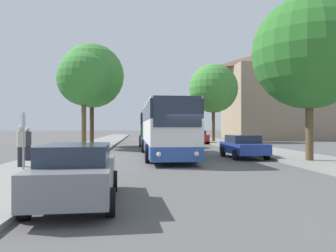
{
  "coord_description": "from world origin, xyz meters",
  "views": [
    {
      "loc": [
        -2.48,
        -15.94,
        1.92
      ],
      "look_at": [
        0.03,
        13.74,
        1.98
      ],
      "focal_mm": 35.0,
      "sensor_mm": 36.0,
      "label": 1
    }
  ],
  "objects": [
    {
      "name": "tree_right_near",
      "position": [
        6.56,
        24.02,
        6.66
      ],
      "size": [
        6.06,
        6.06,
        9.55
      ],
      "color": "#513D23",
      "rests_on": "sidewalk_right"
    },
    {
      "name": "tree_right_mid",
      "position": [
        6.42,
        0.63,
        5.83
      ],
      "size": [
        5.96,
        5.96,
        8.67
      ],
      "color": "brown",
      "rests_on": "sidewalk_right"
    },
    {
      "name": "tree_left_far",
      "position": [
        -7.34,
        12.77,
        6.02
      ],
      "size": [
        4.59,
        4.59,
        8.19
      ],
      "color": "brown",
      "rests_on": "sidewalk_left"
    },
    {
      "name": "bus_front",
      "position": [
        -0.91,
        4.89,
        1.8
      ],
      "size": [
        2.99,
        11.93,
        3.37
      ],
      "rotation": [
        0.0,
        0.0,
        0.02
      ],
      "color": "#2D519E",
      "rests_on": "ground_plane"
    },
    {
      "name": "tree_left_near",
      "position": [
        -7.2,
        16.48,
        6.87
      ],
      "size": [
        6.23,
        6.23,
        9.85
      ],
      "color": "#47331E",
      "rests_on": "sidewalk_left"
    },
    {
      "name": "parked_car_right_far",
      "position": [
        4.09,
        21.16,
        0.78
      ],
      "size": [
        2.09,
        4.23,
        1.5
      ],
      "rotation": [
        0.0,
        0.0,
        3.2
      ],
      "color": "red",
      "rests_on": "ground_plane"
    },
    {
      "name": "pedestrian_waiting_far",
      "position": [
        -7.74,
        -0.98,
        1.08
      ],
      "size": [
        0.36,
        0.36,
        1.84
      ],
      "rotation": [
        0.0,
        0.0,
        5.66
      ],
      "color": "#23232D",
      "rests_on": "sidewalk_left"
    },
    {
      "name": "bus_stop_sign",
      "position": [
        -7.33,
        -1.88,
        1.62
      ],
      "size": [
        0.08,
        0.45,
        2.36
      ],
      "color": "gray",
      "rests_on": "sidewalk_left"
    },
    {
      "name": "bus_middle",
      "position": [
        -1.14,
        18.88,
        1.72
      ],
      "size": [
        2.91,
        11.35,
        3.2
      ],
      "rotation": [
        0.0,
        0.0,
        -0.01
      ],
      "color": "silver",
      "rests_on": "ground_plane"
    },
    {
      "name": "parked_car_left_curb",
      "position": [
        -4.06,
        -7.6,
        0.78
      ],
      "size": [
        2.13,
        4.48,
        1.49
      ],
      "rotation": [
        0.0,
        0.0,
        0.06
      ],
      "color": "slate",
      "rests_on": "ground_plane"
    },
    {
      "name": "sidewalk_left",
      "position": [
        -7.0,
        0.0,
        0.07
      ],
      "size": [
        4.0,
        120.0,
        0.15
      ],
      "primitive_type": "cube",
      "color": "gray",
      "rests_on": "ground_plane"
    },
    {
      "name": "parked_car_right_near",
      "position": [
        3.8,
        3.61,
        0.74
      ],
      "size": [
        2.19,
        4.04,
        1.4
      ],
      "rotation": [
        0.0,
        0.0,
        3.18
      ],
      "color": "#233D9E",
      "rests_on": "ground_plane"
    },
    {
      "name": "sidewalk_right",
      "position": [
        7.0,
        0.0,
        0.07
      ],
      "size": [
        4.0,
        120.0,
        0.15
      ],
      "primitive_type": "cube",
      "color": "gray",
      "rests_on": "ground_plane"
    },
    {
      "name": "building_right_background",
      "position": [
        19.01,
        32.67,
        7.05
      ],
      "size": [
        15.86,
        11.03,
        14.11
      ],
      "color": "gray",
      "rests_on": "ground_plane"
    },
    {
      "name": "pedestrian_waiting_near",
      "position": [
        -8.37,
        1.77,
        1.02
      ],
      "size": [
        0.36,
        0.36,
        1.73
      ],
      "rotation": [
        0.0,
        0.0,
        5.15
      ],
      "color": "#23232D",
      "rests_on": "sidewalk_left"
    },
    {
      "name": "ground_plane",
      "position": [
        0.0,
        0.0,
        0.0
      ],
      "size": [
        300.0,
        300.0,
        0.0
      ],
      "primitive_type": "plane",
      "color": "#565454",
      "rests_on": "ground"
    },
    {
      "name": "bus_rear",
      "position": [
        -0.68,
        33.31,
        1.89
      ],
      "size": [
        2.9,
        11.22,
        3.56
      ],
      "rotation": [
        0.0,
        0.0,
        0.0
      ],
      "color": "#238942",
      "rests_on": "ground_plane"
    }
  ]
}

